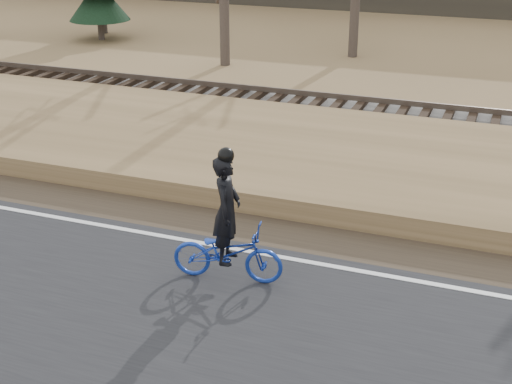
% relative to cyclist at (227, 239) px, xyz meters
% --- Properties ---
extents(edge_line, '(120.00, 0.12, 0.01)m').
position_rel_cyclist_xyz_m(edge_line, '(-5.35, 1.01, -0.73)').
color(edge_line, silver).
rests_on(edge_line, road).
extents(shoulder, '(120.00, 1.60, 0.04)m').
position_rel_cyclist_xyz_m(shoulder, '(-5.35, 2.01, -0.78)').
color(shoulder, '#473A2B').
rests_on(shoulder, ground).
extents(embankment, '(120.00, 5.00, 0.44)m').
position_rel_cyclist_xyz_m(embankment, '(-5.35, 5.01, -0.58)').
color(embankment, '#95764B').
rests_on(embankment, ground).
extents(ballast, '(120.00, 3.00, 0.45)m').
position_rel_cyclist_xyz_m(ballast, '(-5.35, 8.81, -0.57)').
color(ballast, slate).
rests_on(ballast, ground).
extents(railroad, '(120.00, 2.40, 0.29)m').
position_rel_cyclist_xyz_m(railroad, '(-5.35, 8.81, -0.27)').
color(railroad, black).
rests_on(railroad, ballast).
extents(cyclist, '(1.91, 0.91, 2.30)m').
position_rel_cyclist_xyz_m(cyclist, '(0.00, 0.00, 0.00)').
color(cyclist, '#16339B').
rests_on(cyclist, road).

